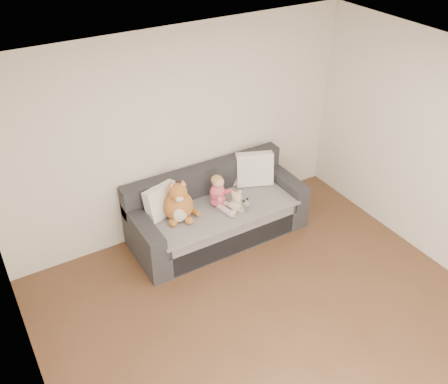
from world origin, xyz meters
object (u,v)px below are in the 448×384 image
at_px(teddy_bear, 237,203).
at_px(sofa, 216,214).
at_px(plush_cat, 179,204).
at_px(sippy_cup, 235,201).
at_px(toddler, 220,194).

bearing_deg(teddy_bear, sofa, 129.03).
distance_m(plush_cat, sippy_cup, 0.73).
relative_size(toddler, teddy_bear, 1.49).
height_order(toddler, sippy_cup, toddler).
xyz_separation_m(toddler, plush_cat, (-0.54, 0.03, 0.02)).
distance_m(toddler, sippy_cup, 0.22).
bearing_deg(teddy_bear, sippy_cup, 81.47).
height_order(sofa, sippy_cup, sofa).
bearing_deg(sippy_cup, toddler, 151.85).
distance_m(sofa, sippy_cup, 0.33).
bearing_deg(sippy_cup, plush_cat, 170.86).
relative_size(sofa, sippy_cup, 17.47).
bearing_deg(plush_cat, toddler, 15.10).
bearing_deg(plush_cat, sofa, 22.87).
bearing_deg(plush_cat, teddy_bear, -0.24).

